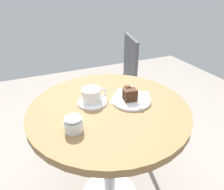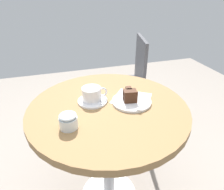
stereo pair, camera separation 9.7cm
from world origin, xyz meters
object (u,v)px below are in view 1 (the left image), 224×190
Objects in this scene: coffee_cup at (92,95)px; fork at (140,103)px; teaspoon at (101,101)px; napkin at (132,98)px; cafe_chair at (119,77)px; cake_slice at (130,94)px; sugar_pot at (73,123)px; cake_plate at (131,100)px; saucer at (92,102)px.

fork is at bearing -30.56° from coffee_cup.
napkin is (0.16, -0.01, -0.01)m from teaspoon.
fork is 0.80m from cafe_chair.
fork is at bearing 62.97° from teaspoon.
cafe_chair is (0.26, 0.68, -0.23)m from cake_slice.
teaspoon reaches higher than napkin.
sugar_pot is at bearing -126.97° from coffee_cup.
fork is 0.08m from napkin.
napkin is (0.02, 0.03, -0.00)m from cake_plate.
sugar_pot is at bearing -127.89° from saucer.
fork is (0.17, -0.09, 0.00)m from teaspoon.
cake_plate is at bearing -127.12° from fork.
saucer is at bearing -88.00° from coffee_cup.
fork is at bearing -29.40° from saucer.
saucer is 0.18× the size of cafe_chair.
napkin is 0.72m from cafe_chair.
cafe_chair reaches higher than coffee_cup.
cafe_chair reaches higher than sugar_pot.
coffee_cup is 0.79m from cafe_chair.
cafe_chair is (0.26, 0.68, -0.20)m from cake_plate.
teaspoon is 0.15m from cake_plate.
cake_slice is (-0.01, 0.01, 0.03)m from cake_plate.
cake_plate is 1.52× the size of fork.
teaspoon is at bearing -18.97° from cafe_chair.
cake_plate is (0.18, -0.07, -0.04)m from coffee_cup.
coffee_cup reaches higher than napkin.
cake_slice reaches higher than fork.
saucer is at bearing -119.15° from teaspoon.
cake_plate is at bearing -20.90° from coffee_cup.
teaspoon is 1.11× the size of cake_slice.
sugar_pot is at bearing -159.69° from cake_slice.
cake_slice is 0.07m from fork.
saucer is 1.68× the size of cake_slice.
sugar_pot is (-0.17, -0.15, 0.02)m from teaspoon.
cafe_chair is 1.00m from sugar_pot.
coffee_cup is 0.66× the size of cake_plate.
coffee_cup reaches higher than sugar_pot.
coffee_cup reaches higher than cake_slice.
coffee_cup is 0.52× the size of napkin.
cake_slice is (0.17, -0.06, -0.00)m from coffee_cup.
cafe_chair reaches higher than fork.
fork is 0.35m from sugar_pot.
saucer is 1.51× the size of teaspoon.
saucer is 0.20m from napkin.
teaspoon is (0.04, -0.03, -0.03)m from coffee_cup.
cake_plate is 0.80× the size of napkin.
coffee_cup reaches higher than fork.
cafe_chair is at bearing 149.91° from teaspoon.
coffee_cup is 0.15× the size of cafe_chair.
sugar_pot reaches higher than saucer.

